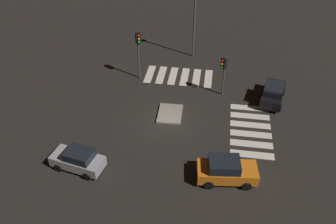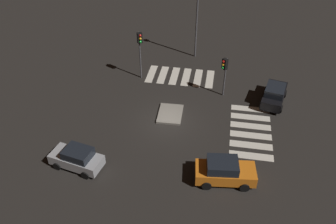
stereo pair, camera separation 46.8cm
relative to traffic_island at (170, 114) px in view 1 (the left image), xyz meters
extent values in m
plane|color=black|center=(-0.94, 0.03, -0.09)|extent=(80.00, 80.00, 0.00)
cube|color=gray|center=(0.00, 0.00, 0.00)|extent=(2.69, 2.06, 0.18)
cube|color=black|center=(3.34, -8.58, 0.59)|extent=(4.19, 2.51, 0.80)
cube|color=black|center=(3.10, -8.53, 1.31)|extent=(2.29, 1.94, 0.65)
cylinder|color=black|center=(4.70, -8.05, 0.22)|extent=(0.67, 0.36, 0.63)
cylinder|color=black|center=(4.33, -9.66, 0.22)|extent=(0.67, 0.36, 0.63)
cylinder|color=black|center=(2.34, -7.51, 0.22)|extent=(0.67, 0.36, 0.63)
cylinder|color=black|center=(1.97, -9.11, 0.22)|extent=(0.67, 0.36, 0.63)
sphere|color=#F2EABF|center=(5.31, -8.56, 0.59)|extent=(0.21, 0.21, 0.21)
sphere|color=#F2EABF|center=(5.10, -9.46, 0.59)|extent=(0.21, 0.21, 0.21)
cube|color=#9EA0A5|center=(-6.89, 5.45, 0.54)|extent=(2.29, 3.90, 0.75)
cube|color=black|center=(-6.94, 5.23, 1.22)|extent=(1.78, 2.13, 0.61)
cylinder|color=black|center=(-7.41, 6.71, 0.20)|extent=(0.33, 0.62, 0.59)
cylinder|color=black|center=(-5.91, 6.40, 0.20)|extent=(0.33, 0.62, 0.59)
cylinder|color=black|center=(-7.88, 4.50, 0.20)|extent=(0.33, 0.62, 0.59)
cylinder|color=black|center=(-6.38, 4.18, 0.20)|extent=(0.33, 0.62, 0.59)
sphere|color=#F2EABF|center=(-6.95, 7.29, 0.54)|extent=(0.20, 0.20, 0.20)
sphere|color=#F2EABF|center=(-6.10, 7.11, 0.54)|extent=(0.20, 0.20, 0.20)
cube|color=orange|center=(-6.46, -4.77, 0.60)|extent=(2.14, 4.13, 0.81)
cube|color=black|center=(-6.49, -4.53, 1.33)|extent=(1.77, 2.19, 0.66)
cylinder|color=black|center=(-5.49, -5.90, 0.23)|extent=(0.30, 0.66, 0.64)
cylinder|color=black|center=(-7.15, -6.09, 0.23)|extent=(0.30, 0.66, 0.64)
cylinder|color=black|center=(-5.77, -3.46, 0.23)|extent=(0.30, 0.66, 0.64)
cylinder|color=black|center=(-7.43, -3.65, 0.23)|extent=(0.30, 0.66, 0.64)
sphere|color=#F2EABF|center=(-5.78, -6.66, 0.60)|extent=(0.21, 0.21, 0.21)
sphere|color=#F2EABF|center=(-6.71, -6.76, 0.60)|extent=(0.21, 0.21, 0.21)
cylinder|color=#47474C|center=(3.67, -4.20, 1.78)|extent=(0.14, 0.14, 3.73)
cube|color=black|center=(3.54, -4.08, 3.16)|extent=(0.53, 0.54, 0.96)
sphere|color=red|center=(3.39, -3.94, 3.46)|extent=(0.22, 0.22, 0.22)
sphere|color=orange|center=(3.39, -3.94, 3.16)|extent=(0.22, 0.22, 0.22)
sphere|color=green|center=(3.39, -3.94, 2.86)|extent=(0.22, 0.22, 0.22)
cylinder|color=#47474C|center=(5.33, 3.74, 2.28)|extent=(0.14, 0.14, 4.74)
cube|color=black|center=(5.17, 3.64, 4.17)|extent=(0.50, 0.54, 0.96)
sphere|color=red|center=(5.00, 3.54, 4.47)|extent=(0.22, 0.22, 0.22)
sphere|color=orange|center=(5.00, 3.54, 4.17)|extent=(0.22, 0.22, 0.22)
sphere|color=green|center=(5.00, 3.54, 3.87)|extent=(0.22, 0.22, 0.22)
cylinder|color=#47474C|center=(10.45, -0.92, 3.35)|extent=(0.18, 0.18, 6.87)
cube|color=silver|center=(-3.82, -6.61, -0.08)|extent=(0.70, 3.20, 0.02)
cube|color=silver|center=(-2.67, -6.61, -0.08)|extent=(0.70, 3.20, 0.02)
cube|color=silver|center=(-1.52, -6.61, -0.08)|extent=(0.70, 3.20, 0.02)
cube|color=silver|center=(-0.37, -6.61, -0.08)|extent=(0.70, 3.20, 0.02)
cube|color=silver|center=(0.78, -6.61, -0.08)|extent=(0.70, 3.20, 0.02)
cube|color=silver|center=(1.93, -6.61, -0.08)|extent=(0.70, 3.20, 0.02)
cube|color=silver|center=(6.14, -2.85, -0.08)|extent=(3.20, 0.70, 0.02)
cube|color=silver|center=(6.14, -1.70, -0.08)|extent=(3.20, 0.70, 0.02)
cube|color=silver|center=(6.14, -0.55, -0.08)|extent=(3.20, 0.70, 0.02)
cube|color=silver|center=(6.14, 0.60, -0.08)|extent=(3.20, 0.70, 0.02)
cube|color=silver|center=(6.14, 1.75, -0.08)|extent=(3.20, 0.70, 0.02)
cube|color=silver|center=(6.14, 2.90, -0.08)|extent=(3.20, 0.70, 0.02)
camera|label=1|loc=(-22.97, -3.28, 18.04)|focal=37.62mm
camera|label=2|loc=(-22.89, -3.74, 18.04)|focal=37.62mm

